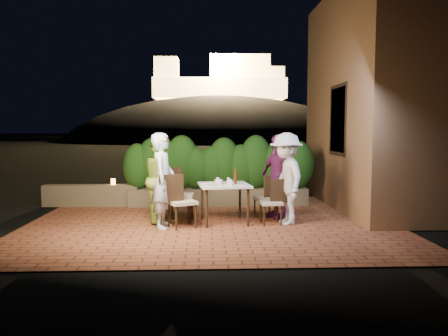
{
  "coord_description": "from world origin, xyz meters",
  "views": [
    {
      "loc": [
        -0.09,
        -7.97,
        1.79
      ],
      "look_at": [
        0.25,
        0.41,
        1.05
      ],
      "focal_mm": 35.0,
      "sensor_mm": 36.0,
      "label": 1
    }
  ],
  "objects": [
    {
      "name": "hedge",
      "position": [
        0.2,
        2.3,
        0.95
      ],
      "size": [
        4.0,
        0.7,
        1.1
      ],
      "primitive_type": null,
      "color": "#194211",
      "rests_on": "planter"
    },
    {
      "name": "glass_se",
      "position": [
        0.35,
        0.47,
        0.8
      ],
      "size": [
        0.06,
        0.06,
        0.11
      ],
      "primitive_type": "cylinder",
      "color": "silver",
      "rests_on": "dining_table"
    },
    {
      "name": "glass_sw",
      "position": [
        0.13,
        0.47,
        0.81
      ],
      "size": [
        0.07,
        0.07,
        0.11
      ],
      "primitive_type": "cylinder",
      "color": "silver",
      "rests_on": "dining_table"
    },
    {
      "name": "diner_purple",
      "position": [
        1.36,
        0.74,
        0.85
      ],
      "size": [
        0.84,
        1.07,
        1.69
      ],
      "primitive_type": "imported",
      "rotation": [
        0.0,
        0.0,
        -1.06
      ],
      "color": "#6C2462",
      "rests_on": "ground"
    },
    {
      "name": "window_frame",
      "position": [
        2.81,
        1.5,
        2.0
      ],
      "size": [
        0.06,
        1.15,
        1.55
      ],
      "primitive_type": "cube",
      "color": "black",
      "rests_on": "building_wall"
    },
    {
      "name": "hill",
      "position": [
        2.0,
        60.0,
        -4.0
      ],
      "size": [
        52.0,
        40.0,
        22.0
      ],
      "primitive_type": "ellipsoid",
      "color": "black",
      "rests_on": "ground"
    },
    {
      "name": "parapet",
      "position": [
        -2.8,
        2.3,
        0.25
      ],
      "size": [
        2.2,
        0.3,
        0.5
      ],
      "primitive_type": "cube",
      "color": "brown",
      "rests_on": "ground"
    },
    {
      "name": "plate_sw",
      "position": [
        -0.08,
        0.48,
        0.76
      ],
      "size": [
        0.23,
        0.23,
        0.01
      ],
      "primitive_type": "cylinder",
      "color": "white",
      "rests_on": "dining_table"
    },
    {
      "name": "ground",
      "position": [
        0.0,
        0.0,
        -0.02
      ],
      "size": [
        400.0,
        400.0,
        0.0
      ],
      "primitive_type": "plane",
      "color": "black",
      "rests_on": "ground"
    },
    {
      "name": "plate_ne",
      "position": [
        0.58,
        0.11,
        0.76
      ],
      "size": [
        0.24,
        0.24,
        0.01
      ],
      "primitive_type": "cylinder",
      "color": "white",
      "rests_on": "dining_table"
    },
    {
      "name": "glass_ne",
      "position": [
        0.38,
        0.22,
        0.8
      ],
      "size": [
        0.06,
        0.06,
        0.1
      ],
      "primitive_type": "cylinder",
      "color": "silver",
      "rests_on": "dining_table"
    },
    {
      "name": "dining_table",
      "position": [
        0.25,
        0.31,
        0.38
      ],
      "size": [
        1.04,
        1.04,
        0.75
      ],
      "primitive_type": null,
      "rotation": [
        0.0,
        0.0,
        0.12
      ],
      "color": "white",
      "rests_on": "ground"
    },
    {
      "name": "building_wall",
      "position": [
        3.6,
        2.0,
        2.5
      ],
      "size": [
        1.6,
        5.0,
        5.0
      ],
      "primitive_type": "cube",
      "color": "olive",
      "rests_on": "ground"
    },
    {
      "name": "diner_white",
      "position": [
        1.42,
        0.15,
        0.87
      ],
      "size": [
        0.82,
        1.21,
        1.73
      ],
      "primitive_type": "imported",
      "rotation": [
        0.0,
        0.0,
        -1.41
      ],
      "color": "silver",
      "rests_on": "ground"
    },
    {
      "name": "plate_front",
      "position": [
        0.38,
        0.0,
        0.76
      ],
      "size": [
        0.23,
        0.23,
        0.01
      ],
      "primitive_type": "cylinder",
      "color": "white",
      "rests_on": "dining_table"
    },
    {
      "name": "parapet_lamp",
      "position": [
        -2.28,
        2.3,
        0.57
      ],
      "size": [
        0.1,
        0.1,
        0.14
      ],
      "primitive_type": "cylinder",
      "color": "orange",
      "rests_on": "parapet"
    },
    {
      "name": "beer_bottle",
      "position": [
        0.47,
        0.38,
        0.9
      ],
      "size": [
        0.06,
        0.06,
        0.31
      ],
      "primitive_type": null,
      "color": "#48240C",
      "rests_on": "dining_table"
    },
    {
      "name": "chair_right_front",
      "position": [
        1.14,
        0.16,
        0.43
      ],
      "size": [
        0.42,
        0.42,
        0.85
      ],
      "primitive_type": null,
      "rotation": [
        0.0,
        0.0,
        3.21
      ],
      "color": "black",
      "rests_on": "ground"
    },
    {
      "name": "diner_green",
      "position": [
        -0.96,
        0.47,
        0.84
      ],
      "size": [
        0.74,
        0.9,
        1.68
      ],
      "primitive_type": "imported",
      "rotation": [
        0.0,
        0.0,
        1.71
      ],
      "color": "#93BB3A",
      "rests_on": "ground"
    },
    {
      "name": "chair_left_front",
      "position": [
        -0.53,
        -0.07,
        0.49
      ],
      "size": [
        0.6,
        0.6,
        0.99
      ],
      "primitive_type": null,
      "rotation": [
        0.0,
        0.0,
        0.42
      ],
      "color": "black",
      "rests_on": "ground"
    },
    {
      "name": "chair_left_back",
      "position": [
        -0.59,
        0.47,
        0.53
      ],
      "size": [
        0.52,
        0.52,
        1.06
      ],
      "primitive_type": null,
      "rotation": [
        0.0,
        0.0,
        -0.06
      ],
      "color": "black",
      "rests_on": "ground"
    },
    {
      "name": "bowl",
      "position": [
        0.15,
        0.59,
        0.77
      ],
      "size": [
        0.21,
        0.21,
        0.04
      ],
      "primitive_type": "imported",
      "rotation": [
        0.0,
        0.0,
        0.16
      ],
      "color": "white",
      "rests_on": "dining_table"
    },
    {
      "name": "plate_centre",
      "position": [
        0.28,
        0.27,
        0.76
      ],
      "size": [
        0.2,
        0.2,
        0.01
      ],
      "primitive_type": "cylinder",
      "color": "white",
      "rests_on": "dining_table"
    },
    {
      "name": "plate_nw",
      "position": [
        0.02,
        0.06,
        0.76
      ],
      "size": [
        0.2,
        0.2,
        0.01
      ],
      "primitive_type": "cylinder",
      "color": "white",
      "rests_on": "dining_table"
    },
    {
      "name": "planter",
      "position": [
        0.2,
        2.3,
        0.2
      ],
      "size": [
        4.2,
        0.55,
        0.4
      ],
      "primitive_type": "cube",
      "color": "brown",
      "rests_on": "ground"
    },
    {
      "name": "fortress",
      "position": [
        2.0,
        60.0,
        10.5
      ],
      "size": [
        26.0,
        8.0,
        8.0
      ],
      "primitive_type": null,
      "color": "#FFCC7A",
      "rests_on": "hill"
    },
    {
      "name": "plate_se",
      "position": [
        0.48,
        0.58,
        0.76
      ],
      "size": [
        0.22,
        0.22,
        0.01
      ],
      "primitive_type": "cylinder",
      "color": "white",
      "rests_on": "dining_table"
    },
    {
      "name": "diner_blue",
      "position": [
        -0.87,
        -0.08,
        0.87
      ],
      "size": [
        0.48,
        0.67,
        1.73
      ],
      "primitive_type": "imported",
      "rotation": [
        0.0,
        0.0,
        1.46
      ],
      "color": "#BFDEF6",
      "rests_on": "ground"
    },
    {
      "name": "chair_right_back",
      "position": [
        1.1,
        0.69,
        0.43
      ],
      "size": [
        0.48,
        0.48,
        0.85
      ],
      "primitive_type": null,
      "rotation": [
        0.0,
        0.0,
        3.39
      ],
      "color": "black",
      "rests_on": "ground"
    },
    {
      "name": "window_pane",
      "position": [
        2.82,
        1.5,
        2.0
      ],
      "size": [
        0.08,
        1.0,
        1.4
      ],
      "primitive_type": "cube",
      "color": "black",
      "rests_on": "building_wall"
    },
    {
      "name": "terrace_floor",
      "position": [
        0.0,
        0.5,
        -0.07
      ],
      "size": [
        7.0,
        6.0,
        0.15
      ],
      "primitive_type": "cube",
      "color": "brown",
      "rests_on": "ground"
    },
    {
      "name": "glass_nw",
      "position": [
        0.17,
        0.18,
        0.81
      ],
      "size": [
        0.06,
        0.06,
        0.11
      ],
      "primitive_type": "cylinder",
      "color": "silver",
      "rests_on": "dining_table"
    }
  ]
}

